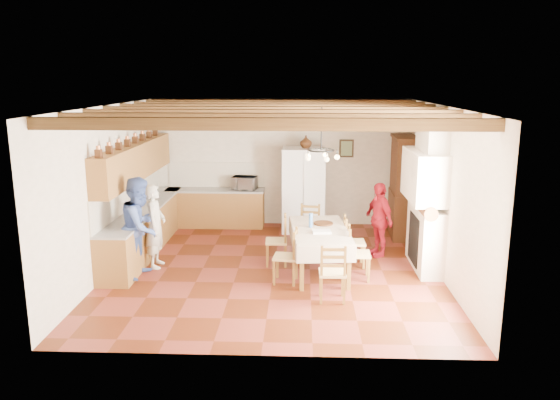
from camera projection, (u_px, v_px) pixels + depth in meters
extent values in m
cube|color=#501E0B|center=(274.00, 269.00, 10.17)|extent=(6.00, 6.50, 0.02)
cube|color=white|center=(274.00, 105.00, 9.50)|extent=(6.00, 6.50, 0.02)
cube|color=beige|center=(281.00, 163.00, 13.01)|extent=(6.00, 0.02, 3.00)
cube|color=beige|center=(260.00, 244.00, 6.66)|extent=(6.00, 0.02, 3.00)
cube|color=beige|center=(109.00, 189.00, 9.95)|extent=(0.02, 6.50, 3.00)
cube|color=beige|center=(442.00, 191.00, 9.71)|extent=(0.02, 6.50, 3.00)
cube|color=brown|center=(145.00, 230.00, 11.20)|extent=(0.60, 4.30, 0.86)
cube|color=brown|center=(215.00, 208.00, 13.01)|extent=(2.30, 0.60, 0.86)
cube|color=gray|center=(144.00, 208.00, 11.10)|extent=(0.62, 4.30, 0.04)
cube|color=gray|center=(215.00, 190.00, 12.91)|extent=(2.34, 0.62, 0.04)
cube|color=silver|center=(129.00, 193.00, 11.04)|extent=(0.03, 4.30, 0.60)
cube|color=silver|center=(217.00, 175.00, 13.11)|extent=(2.30, 0.03, 0.60)
cube|color=brown|center=(135.00, 161.00, 10.89)|extent=(0.35, 4.20, 0.70)
cube|color=#2E2416|center=(346.00, 148.00, 12.84)|extent=(0.34, 0.03, 0.42)
cube|color=white|center=(304.00, 190.00, 12.51)|extent=(0.98, 0.81, 1.93)
cube|color=beige|center=(320.00, 230.00, 9.80)|extent=(1.13, 1.98, 0.05)
cube|color=brown|center=(302.00, 268.00, 9.04)|extent=(0.08, 0.08, 0.79)
cube|color=brown|center=(349.00, 268.00, 9.08)|extent=(0.08, 0.08, 0.79)
cube|color=brown|center=(294.00, 239.00, 10.70)|extent=(0.08, 0.08, 0.79)
cube|color=brown|center=(334.00, 238.00, 10.73)|extent=(0.08, 0.08, 0.79)
torus|color=black|center=(321.00, 150.00, 9.48)|extent=(0.47, 0.47, 0.03)
imported|color=beige|center=(155.00, 226.00, 10.13)|extent=(0.40, 0.59, 1.58)
imported|color=#425DAA|center=(141.00, 227.00, 9.65)|extent=(0.81, 0.97, 1.80)
imported|color=maroon|center=(379.00, 219.00, 10.78)|extent=(0.69, 0.94, 1.48)
imported|color=silver|center=(245.00, 183.00, 12.84)|extent=(0.62, 0.47, 0.31)
imported|color=#38160D|center=(306.00, 142.00, 12.27)|extent=(0.30, 0.30, 0.28)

